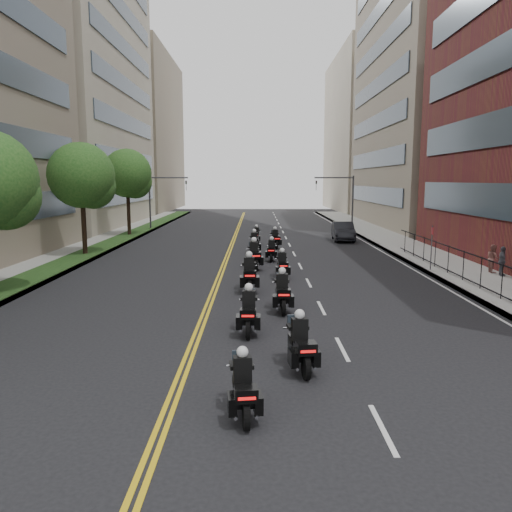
{
  "coord_description": "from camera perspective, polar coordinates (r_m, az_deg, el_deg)",
  "views": [
    {
      "loc": [
        0.55,
        -9.8,
        5.18
      ],
      "look_at": [
        0.53,
        13.15,
        1.67
      ],
      "focal_mm": 35.0,
      "sensor_mm": 36.0,
      "label": 1
    }
  ],
  "objects": [
    {
      "name": "motorcycle_10",
      "position": [
        40.94,
        0.05,
        2.29
      ],
      "size": [
        0.55,
        2.1,
        1.55
      ],
      "rotation": [
        0.0,
        0.0,
        -0.08
      ],
      "color": "black",
      "rests_on": "ground"
    },
    {
      "name": "motorcycle_9",
      "position": [
        38.23,
        2.21,
        1.89
      ],
      "size": [
        0.66,
        2.22,
        1.64
      ],
      "rotation": [
        0.0,
        0.0,
        0.12
      ],
      "color": "black",
      "rests_on": "ground"
    },
    {
      "name": "building_left_mid",
      "position": [
        63.15,
        -22.08,
        18.88
      ],
      "size": [
        16.11,
        28.0,
        34.0
      ],
      "color": "#A59585",
      "rests_on": "ground"
    },
    {
      "name": "motorcycle_6",
      "position": [
        29.13,
        -0.2,
        -0.07
      ],
      "size": [
        0.74,
        2.53,
        1.87
      ],
      "rotation": [
        0.0,
        0.0,
        0.12
      ],
      "color": "black",
      "rests_on": "ground"
    },
    {
      "name": "iron_fence",
      "position": [
        24.55,
        25.27,
        -2.17
      ],
      "size": [
        0.05,
        28.0,
        1.5
      ],
      "color": "black",
      "rests_on": "sidewalk_right"
    },
    {
      "name": "sidewalk_left",
      "position": [
        37.34,
        -19.58,
        0.34
      ],
      "size": [
        4.0,
        90.0,
        0.15
      ],
      "primitive_type": "cube",
      "color": "gray",
      "rests_on": "ground"
    },
    {
      "name": "grass_strip",
      "position": [
        37.07,
        -18.42,
        0.49
      ],
      "size": [
        2.0,
        90.0,
        0.04
      ],
      "primitive_type": "cube",
      "color": "#143613",
      "rests_on": "sidewalk_left"
    },
    {
      "name": "building_right_tan",
      "position": [
        62.25,
        20.68,
        17.24
      ],
      "size": [
        15.11,
        28.0,
        30.0
      ],
      "color": "gray",
      "rests_on": "ground"
    },
    {
      "name": "ground",
      "position": [
        11.1,
        -2.95,
        -19.13
      ],
      "size": [
        160.0,
        160.0,
        0.0
      ],
      "primitive_type": "plane",
      "color": "black",
      "rests_on": "ground"
    },
    {
      "name": "parked_sedan",
      "position": [
        43.56,
        9.92,
        2.8
      ],
      "size": [
        2.01,
        4.93,
        1.59
      ],
      "primitive_type": "imported",
      "rotation": [
        0.0,
        0.0,
        -0.07
      ],
      "color": "black",
      "rests_on": "ground"
    },
    {
      "name": "traffic_signal_right",
      "position": [
        52.59,
        9.98,
        6.96
      ],
      "size": [
        4.09,
        0.2,
        5.6
      ],
      "color": "#3F3F44",
      "rests_on": "ground"
    },
    {
      "name": "sidewalk_right",
      "position": [
        36.99,
        18.09,
        0.34
      ],
      "size": [
        4.0,
        90.0,
        0.15
      ],
      "primitive_type": "cube",
      "color": "gray",
      "rests_on": "ground"
    },
    {
      "name": "motorcycle_8",
      "position": [
        35.43,
        -0.18,
        1.42
      ],
      "size": [
        0.62,
        2.35,
        1.74
      ],
      "rotation": [
        0.0,
        0.0,
        0.08
      ],
      "color": "black",
      "rests_on": "ground"
    },
    {
      "name": "street_trees",
      "position": [
        30.68,
        -22.38,
        7.97
      ],
      "size": [
        4.4,
        38.4,
        7.98
      ],
      "color": "black",
      "rests_on": "ground"
    },
    {
      "name": "motorcycle_4",
      "position": [
        23.32,
        -0.78,
        -2.26
      ],
      "size": [
        0.61,
        2.55,
        1.88
      ],
      "rotation": [
        0.0,
        0.0,
        0.04
      ],
      "color": "black",
      "rests_on": "ground"
    },
    {
      "name": "pedestrian_c",
      "position": [
        29.27,
        26.32,
        -0.54
      ],
      "size": [
        0.55,
        0.98,
        1.57
      ],
      "primitive_type": "imported",
      "rotation": [
        0.0,
        0.0,
        1.39
      ],
      "color": "#44444D",
      "rests_on": "sidewalk_right"
    },
    {
      "name": "motorcycle_7",
      "position": [
        32.18,
        1.79,
        0.55
      ],
      "size": [
        0.54,
        2.12,
        1.57
      ],
      "rotation": [
        0.0,
        0.0,
        -0.07
      ],
      "color": "black",
      "rests_on": "ground"
    },
    {
      "name": "motorcycle_3",
      "position": [
        19.89,
        3.01,
        -4.35
      ],
      "size": [
        0.55,
        2.36,
        1.74
      ],
      "rotation": [
        0.0,
        0.0,
        0.02
      ],
      "color": "black",
      "rests_on": "ground"
    },
    {
      "name": "traffic_signal_left",
      "position": [
        52.79,
        -11.04,
        6.93
      ],
      "size": [
        4.09,
        0.2,
        5.6
      ],
      "color": "#3F3F44",
      "rests_on": "ground"
    },
    {
      "name": "building_right_far",
      "position": [
        90.6,
        13.82,
        13.41
      ],
      "size": [
        15.0,
        28.0,
        26.0
      ],
      "primitive_type": "cube",
      "color": "#A59585",
      "rests_on": "ground"
    },
    {
      "name": "motorcycle_0",
      "position": [
        11.39,
        -1.48,
        -14.93
      ],
      "size": [
        0.62,
        2.1,
        1.55
      ],
      "rotation": [
        0.0,
        0.0,
        0.12
      ],
      "color": "black",
      "rests_on": "ground"
    },
    {
      "name": "motorcycle_5",
      "position": [
        26.52,
        3.02,
        -1.18
      ],
      "size": [
        0.51,
        2.17,
        1.6
      ],
      "rotation": [
        0.0,
        0.0,
        0.04
      ],
      "color": "black",
      "rests_on": "ground"
    },
    {
      "name": "motorcycle_1",
      "position": [
        13.95,
        5.09,
        -10.24
      ],
      "size": [
        0.68,
        2.26,
        1.67
      ],
      "rotation": [
        0.0,
        0.0,
        0.13
      ],
      "color": "black",
      "rests_on": "ground"
    },
    {
      "name": "pedestrian_b",
      "position": [
        30.18,
        25.47,
        -0.26
      ],
      "size": [
        0.63,
        0.78,
        1.55
      ],
      "primitive_type": "imported",
      "rotation": [
        0.0,
        0.0,
        1.52
      ],
      "color": "#88524A",
      "rests_on": "sidewalk_right"
    },
    {
      "name": "building_left_far",
      "position": [
        90.99,
        -14.69,
        13.36
      ],
      "size": [
        16.0,
        28.0,
        26.0
      ],
      "primitive_type": "cube",
      "color": "gray",
      "rests_on": "ground"
    },
    {
      "name": "motorcycle_2",
      "position": [
        17.08,
        -0.84,
        -6.6
      ],
      "size": [
        0.53,
        2.31,
        1.7
      ],
      "rotation": [
        0.0,
        0.0,
        -0.02
      ],
      "color": "black",
      "rests_on": "ground"
    }
  ]
}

